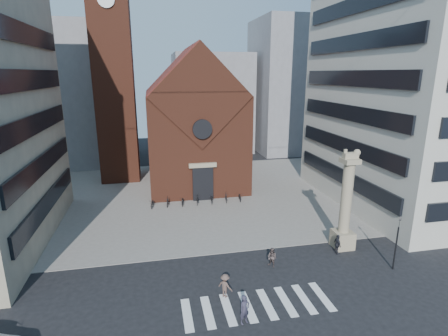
{
  "coord_description": "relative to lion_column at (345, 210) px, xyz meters",
  "views": [
    {
      "loc": [
        -5.57,
        -21.61,
        14.54
      ],
      "look_at": [
        0.65,
        8.0,
        6.28
      ],
      "focal_mm": 28.0,
      "sensor_mm": 36.0,
      "label": 1
    }
  ],
  "objects": [
    {
      "name": "scooter_6",
      "position": [
        -5.81,
        12.74,
        -2.95
      ],
      "size": [
        0.84,
        1.82,
        0.92
      ],
      "primitive_type": "imported",
      "rotation": [
        0.0,
        0.0,
        -0.13
      ],
      "color": "black",
      "rests_on": "piazza"
    },
    {
      "name": "pedestrian_1",
      "position": [
        -6.98,
        -1.75,
        -2.68
      ],
      "size": [
        0.92,
        0.96,
        1.56
      ],
      "primitive_type": "imported",
      "rotation": [
        0.0,
        0.0,
        -0.94
      ],
      "color": "#4D403E",
      "rests_on": "ground"
    },
    {
      "name": "pedestrian_2",
      "position": [
        -1.01,
        -0.93,
        -2.61
      ],
      "size": [
        0.43,
        1.0,
        1.7
      ],
      "primitive_type": "imported",
      "rotation": [
        0.0,
        0.0,
        1.55
      ],
      "color": "#24252B",
      "rests_on": "ground"
    },
    {
      "name": "scooter_4",
      "position": [
        -9.17,
        12.74,
        -2.95
      ],
      "size": [
        0.84,
        1.82,
        0.92
      ],
      "primitive_type": "imported",
      "rotation": [
        0.0,
        0.0,
        -0.13
      ],
      "color": "black",
      "rests_on": "piazza"
    },
    {
      "name": "pedestrian_0",
      "position": [
        -10.71,
        -7.42,
        -2.53
      ],
      "size": [
        0.81,
        0.7,
        1.86
      ],
      "primitive_type": "imported",
      "rotation": [
        0.0,
        0.0,
        0.45
      ],
      "color": "#2F2C3E",
      "rests_on": "ground"
    },
    {
      "name": "lion_column",
      "position": [
        0.0,
        0.0,
        0.0
      ],
      "size": [
        1.63,
        1.6,
        8.68
      ],
      "color": "tan",
      "rests_on": "ground"
    },
    {
      "name": "bg_block_left",
      "position": [
        -30.01,
        37.0,
        7.54
      ],
      "size": [
        16.0,
        14.0,
        22.0
      ],
      "primitive_type": "cube",
      "color": "gray",
      "rests_on": "ground"
    },
    {
      "name": "building_right",
      "position": [
        13.99,
        9.0,
        12.54
      ],
      "size": [
        18.0,
        22.0,
        32.0
      ],
      "primitive_type": "cube",
      "color": "#B9B4A7",
      "rests_on": "ground"
    },
    {
      "name": "scooter_1",
      "position": [
        -14.22,
        12.74,
        -2.89
      ],
      "size": [
        0.71,
        1.75,
        1.02
      ],
      "primitive_type": "imported",
      "rotation": [
        0.0,
        0.0,
        -0.13
      ],
      "color": "black",
      "rests_on": "piazza"
    },
    {
      "name": "bg_block_mid",
      "position": [
        -4.01,
        42.0,
        5.54
      ],
      "size": [
        14.0,
        12.0,
        18.0
      ],
      "primitive_type": "cube",
      "color": "gray",
      "rests_on": "ground"
    },
    {
      "name": "ground",
      "position": [
        -10.01,
        -3.0,
        -3.46
      ],
      "size": [
        120.0,
        120.0,
        0.0
      ],
      "primitive_type": "plane",
      "color": "black",
      "rests_on": "ground"
    },
    {
      "name": "piazza",
      "position": [
        -10.01,
        16.0,
        -3.43
      ],
      "size": [
        46.0,
        30.0,
        0.05
      ],
      "primitive_type": "cube",
      "color": "gray",
      "rests_on": "ground"
    },
    {
      "name": "church",
      "position": [
        -10.01,
        22.04,
        4.53
      ],
      "size": [
        12.0,
        16.65,
        18.0
      ],
      "color": "#5E2C1D",
      "rests_on": "ground"
    },
    {
      "name": "scooter_3",
      "position": [
        -10.85,
        12.74,
        -2.89
      ],
      "size": [
        0.71,
        1.75,
        1.02
      ],
      "primitive_type": "imported",
      "rotation": [
        0.0,
        0.0,
        -0.13
      ],
      "color": "black",
      "rests_on": "piazza"
    },
    {
      "name": "bg_block_right",
      "position": [
        11.99,
        39.0,
        8.54
      ],
      "size": [
        16.0,
        14.0,
        24.0
      ],
      "primitive_type": "cube",
      "color": "gray",
      "rests_on": "ground"
    },
    {
      "name": "zebra_crossing",
      "position": [
        -9.46,
        -6.0,
        -3.45
      ],
      "size": [
        10.2,
        3.2,
        0.01
      ],
      "primitive_type": null,
      "color": "white",
      "rests_on": "ground"
    },
    {
      "name": "pedestrian_3",
      "position": [
        -11.31,
        -4.67,
        -2.62
      ],
      "size": [
        1.2,
        1.2,
        1.67
      ],
      "primitive_type": "imported",
      "rotation": [
        0.0,
        0.0,
        2.36
      ],
      "color": "brown",
      "rests_on": "ground"
    },
    {
      "name": "campanile",
      "position": [
        -20.01,
        25.0,
        12.28
      ],
      "size": [
        5.5,
        5.5,
        31.2
      ],
      "color": "#5E2C1D",
      "rests_on": "ground"
    },
    {
      "name": "traffic_light",
      "position": [
        1.99,
        -4.0,
        -1.17
      ],
      "size": [
        0.13,
        0.16,
        4.3
      ],
      "color": "black",
      "rests_on": "ground"
    },
    {
      "name": "scooter_5",
      "position": [
        -7.49,
        12.74,
        -2.89
      ],
      "size": [
        0.71,
        1.75,
        1.02
      ],
      "primitive_type": "imported",
      "rotation": [
        0.0,
        0.0,
        -0.13
      ],
      "color": "black",
      "rests_on": "piazza"
    },
    {
      "name": "scooter_2",
      "position": [
        -12.54,
        12.74,
        -2.95
      ],
      "size": [
        0.84,
        1.82,
        0.92
      ],
      "primitive_type": "imported",
      "rotation": [
        0.0,
        0.0,
        -0.13
      ],
      "color": "black",
      "rests_on": "piazza"
    },
    {
      "name": "scooter_0",
      "position": [
        -15.9,
        12.74,
        -2.95
      ],
      "size": [
        0.84,
        1.82,
        0.92
      ],
      "primitive_type": "imported",
      "rotation": [
        0.0,
        0.0,
        -0.13
      ],
      "color": "black",
      "rests_on": "piazza"
    }
  ]
}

